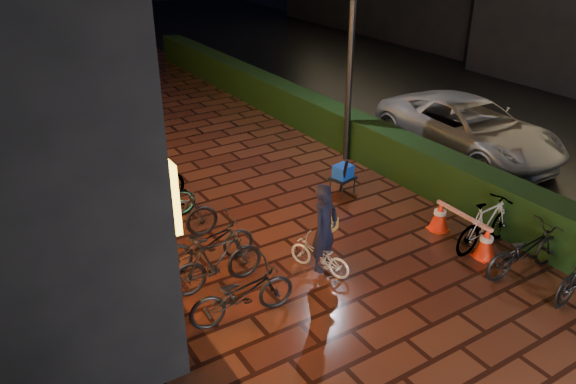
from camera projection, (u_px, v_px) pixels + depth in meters
ground at (407, 306)px, 8.92m from camera, size 80.00×80.00×0.00m
asphalt_road at (512, 119)px, 17.02m from camera, size 11.00×60.00×0.01m
hedge at (302, 109)px, 16.34m from camera, size 0.70×20.00×1.00m
van at (468, 128)px, 14.29m from camera, size 2.45×5.11×1.40m
lamp_post_hedge at (352, 36)px, 12.92m from camera, size 0.53×0.16×5.57m
lamp_post_sf at (76, 49)px, 12.51m from camera, size 0.50×0.14×5.26m
cyclist at (322, 241)px, 9.50m from camera, size 0.83×1.24×1.69m
traffic_barrier at (462, 228)px, 10.51m from camera, size 0.42×1.54×0.62m
cart_assembly at (343, 173)px, 12.27m from camera, size 0.60×0.64×0.98m
parked_bikes_storefront at (177, 220)px, 10.49m from camera, size 1.97×5.99×0.99m
parked_bikes_hedge at (529, 247)px, 9.59m from camera, size 1.94×2.44×0.99m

